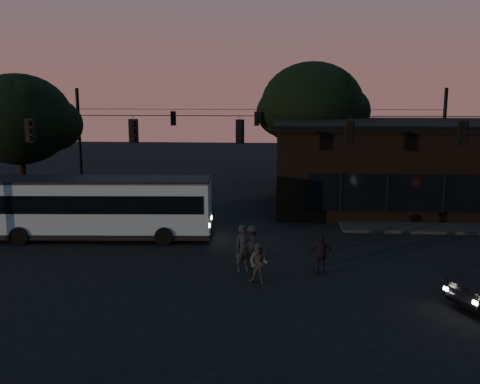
# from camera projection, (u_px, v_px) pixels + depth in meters

# --- Properties ---
(ground) EXTENTS (120.00, 120.00, 0.00)m
(ground) POSITION_uv_depth(u_px,v_px,m) (232.00, 294.00, 19.24)
(ground) COLOR black
(ground) RESTS_ON ground
(sidewalk_far_right) EXTENTS (14.00, 10.00, 0.15)m
(sidewalk_far_right) POSITION_uv_depth(u_px,v_px,m) (451.00, 212.00, 32.07)
(sidewalk_far_right) COLOR black
(sidewalk_far_right) RESTS_ON ground
(sidewalk_far_left) EXTENTS (14.00, 10.00, 0.15)m
(sidewalk_far_left) POSITION_uv_depth(u_px,v_px,m) (33.00, 206.00, 33.98)
(sidewalk_far_left) COLOR black
(sidewalk_far_left) RESTS_ON ground
(building) EXTENTS (15.40, 10.41, 5.40)m
(building) POSITION_uv_depth(u_px,v_px,m) (396.00, 164.00, 33.75)
(building) COLOR black
(building) RESTS_ON ground
(tree_behind) EXTENTS (7.60, 7.60, 9.43)m
(tree_behind) POSITION_uv_depth(u_px,v_px,m) (312.00, 106.00, 39.39)
(tree_behind) COLOR black
(tree_behind) RESTS_ON ground
(tree_left) EXTENTS (6.40, 6.40, 8.30)m
(tree_left) POSITION_uv_depth(u_px,v_px,m) (18.00, 120.00, 32.00)
(tree_left) COLOR black
(tree_left) RESTS_ON ground
(signal_rig_near) EXTENTS (26.24, 0.30, 7.50)m
(signal_rig_near) POSITION_uv_depth(u_px,v_px,m) (240.00, 158.00, 22.35)
(signal_rig_near) COLOR black
(signal_rig_near) RESTS_ON ground
(signal_rig_far) EXTENTS (26.24, 0.30, 7.50)m
(signal_rig_far) POSITION_uv_depth(u_px,v_px,m) (257.00, 135.00, 38.09)
(signal_rig_far) COLOR black
(signal_rig_far) RESTS_ON ground
(bus) EXTENTS (10.87, 3.18, 3.02)m
(bus) POSITION_uv_depth(u_px,v_px,m) (102.00, 205.00, 26.36)
(bus) COLOR #83A0A7
(bus) RESTS_ON ground
(pedestrian_a) EXTENTS (0.82, 0.68, 1.92)m
(pedestrian_a) POSITION_uv_depth(u_px,v_px,m) (243.00, 248.00, 21.55)
(pedestrian_a) COLOR black
(pedestrian_a) RESTS_ON ground
(pedestrian_b) EXTENTS (0.93, 0.83, 1.57)m
(pedestrian_b) POSITION_uv_depth(u_px,v_px,m) (259.00, 263.00, 20.19)
(pedestrian_b) COLOR #383733
(pedestrian_b) RESTS_ON ground
(pedestrian_c) EXTENTS (0.99, 0.44, 1.67)m
(pedestrian_c) POSITION_uv_depth(u_px,v_px,m) (321.00, 254.00, 21.17)
(pedestrian_c) COLOR black
(pedestrian_c) RESTS_ON ground
(pedestrian_d) EXTENTS (1.04, 0.65, 1.54)m
(pedestrian_d) POSITION_uv_depth(u_px,v_px,m) (253.00, 243.00, 23.02)
(pedestrian_d) COLOR black
(pedestrian_d) RESTS_ON ground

